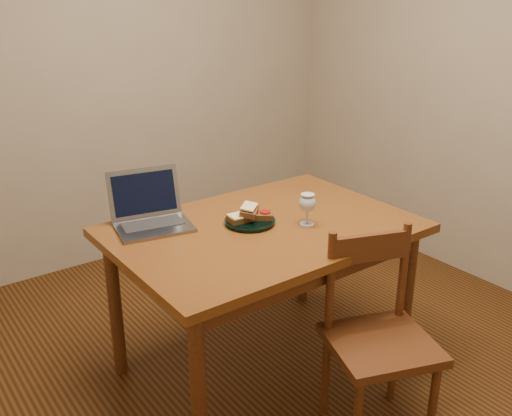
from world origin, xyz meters
TOP-DOWN VIEW (x-y plane):
  - floor at (0.00, 0.00)m, footprint 3.20×3.20m
  - back_wall at (0.00, 1.61)m, footprint 3.20×0.02m
  - right_wall at (1.61, 0.00)m, footprint 0.02×3.20m
  - table at (-0.05, 0.01)m, footprint 1.30×0.90m
  - chair at (0.08, -0.57)m, footprint 0.51×0.49m
  - plate at (-0.08, 0.07)m, footprint 0.23×0.23m
  - sandwich_cheese at (-0.12, 0.08)m, footprint 0.12×0.08m
  - sandwich_tomato at (-0.04, 0.06)m, footprint 0.14×0.13m
  - sandwich_top at (-0.08, 0.07)m, footprint 0.13×0.13m
  - milk_glass at (0.11, -0.09)m, footprint 0.08×0.08m
  - laptop at (-0.44, 0.33)m, footprint 0.37×0.35m

SIDE VIEW (x-z plane):
  - floor at x=0.00m, z-range -0.02..0.00m
  - chair at x=0.08m, z-range 0.25..0.68m
  - table at x=-0.05m, z-range 0.28..1.02m
  - plate at x=-0.08m, z-range 0.74..0.76m
  - sandwich_cheese at x=-0.12m, z-range 0.76..0.80m
  - sandwich_tomato at x=-0.04m, z-range 0.76..0.80m
  - laptop at x=-0.44m, z-range 0.69..0.92m
  - sandwich_top at x=-0.08m, z-range 0.79..0.82m
  - milk_glass at x=0.11m, z-range 0.74..0.88m
  - back_wall at x=0.00m, z-range 0.00..2.60m
  - right_wall at x=1.61m, z-range 0.00..2.60m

